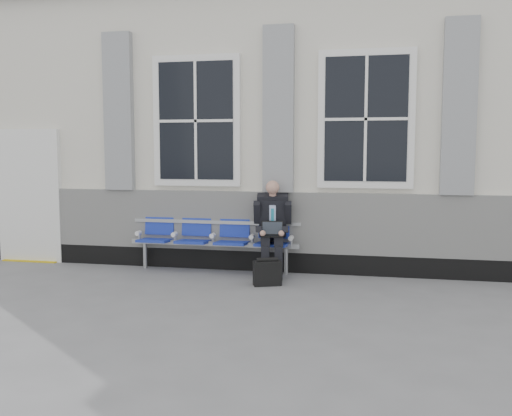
# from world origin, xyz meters

# --- Properties ---
(ground) EXTENTS (70.00, 70.00, 0.00)m
(ground) POSITION_xyz_m (0.00, 0.00, 0.00)
(ground) COLOR slate
(ground) RESTS_ON ground
(station_building) EXTENTS (14.40, 4.40, 4.49)m
(station_building) POSITION_xyz_m (-0.02, 3.47, 2.22)
(station_building) COLOR silver
(station_building) RESTS_ON ground
(bench) EXTENTS (2.60, 0.47, 0.91)m
(bench) POSITION_xyz_m (-1.86, 1.32, 0.55)
(bench) COLOR #9EA0A3
(bench) RESTS_ON ground
(businessman) EXTENTS (0.58, 0.77, 1.38)m
(businessman) POSITION_xyz_m (-0.94, 1.19, 0.75)
(businessman) COLOR black
(businessman) RESTS_ON ground
(briefcase) EXTENTS (0.40, 0.29, 0.38)m
(briefcase) POSITION_xyz_m (-0.90, 0.57, 0.18)
(briefcase) COLOR black
(briefcase) RESTS_ON ground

